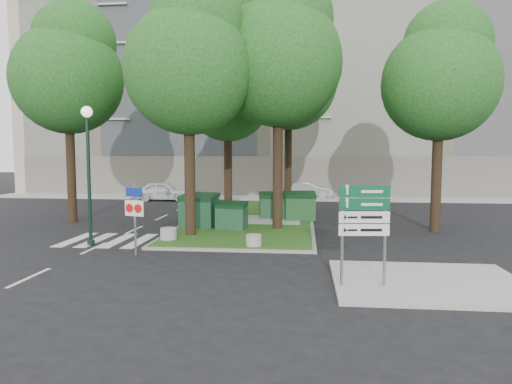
# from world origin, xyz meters

# --- Properties ---
(ground) EXTENTS (120.00, 120.00, 0.00)m
(ground) POSITION_xyz_m (0.00, 0.00, 0.00)
(ground) COLOR black
(ground) RESTS_ON ground
(median_island) EXTENTS (6.00, 16.00, 0.12)m
(median_island) POSITION_xyz_m (0.50, 8.00, 0.06)
(median_island) COLOR #244E16
(median_island) RESTS_ON ground
(median_kerb) EXTENTS (6.30, 16.30, 0.10)m
(median_kerb) POSITION_xyz_m (0.50, 8.00, 0.05)
(median_kerb) COLOR gray
(median_kerb) RESTS_ON ground
(sidewalk_corner) EXTENTS (5.00, 4.00, 0.12)m
(sidewalk_corner) POSITION_xyz_m (6.50, -3.50, 0.06)
(sidewalk_corner) COLOR #999993
(sidewalk_corner) RESTS_ON ground
(building_sidewalk) EXTENTS (42.00, 3.00, 0.12)m
(building_sidewalk) POSITION_xyz_m (0.00, 18.50, 0.06)
(building_sidewalk) COLOR #999993
(building_sidewalk) RESTS_ON ground
(zebra_crossing) EXTENTS (5.00, 3.00, 0.01)m
(zebra_crossing) POSITION_xyz_m (-3.75, 1.50, 0.01)
(zebra_crossing) COLOR silver
(zebra_crossing) RESTS_ON ground
(apartment_building) EXTENTS (41.00, 12.00, 16.00)m
(apartment_building) POSITION_xyz_m (0.00, 26.00, 8.00)
(apartment_building) COLOR tan
(apartment_building) RESTS_ON ground
(tree_median_near_left) EXTENTS (5.20, 5.20, 10.53)m
(tree_median_near_left) POSITION_xyz_m (-1.41, 2.56, 7.32)
(tree_median_near_left) COLOR black
(tree_median_near_left) RESTS_ON ground
(tree_median_near_right) EXTENTS (5.60, 5.60, 11.46)m
(tree_median_near_right) POSITION_xyz_m (2.09, 4.56, 7.99)
(tree_median_near_right) COLOR black
(tree_median_near_right) RESTS_ON ground
(tree_median_mid) EXTENTS (4.80, 4.80, 9.99)m
(tree_median_mid) POSITION_xyz_m (-0.91, 9.06, 6.98)
(tree_median_mid) COLOR black
(tree_median_mid) RESTS_ON ground
(tree_median_far) EXTENTS (5.80, 5.80, 11.93)m
(tree_median_far) POSITION_xyz_m (2.29, 12.06, 8.32)
(tree_median_far) COLOR black
(tree_median_far) RESTS_ON ground
(tree_street_left) EXTENTS (5.40, 5.40, 11.00)m
(tree_street_left) POSITION_xyz_m (-8.41, 6.06, 7.65)
(tree_street_left) COLOR black
(tree_street_left) RESTS_ON ground
(tree_street_right) EXTENTS (5.00, 5.00, 10.06)m
(tree_street_right) POSITION_xyz_m (9.09, 5.06, 6.98)
(tree_street_right) COLOR black
(tree_street_right) RESTS_ON ground
(dumpster_a) EXTENTS (1.84, 1.44, 1.54)m
(dumpster_a) POSITION_xyz_m (-1.62, 4.60, 0.86)
(dumpster_a) COLOR #0E351E
(dumpster_a) RESTS_ON median_island
(dumpster_b) EXTENTS (1.44, 1.10, 1.23)m
(dumpster_b) POSITION_xyz_m (-0.02, 4.06, 0.71)
(dumpster_b) COLOR #113A1F
(dumpster_b) RESTS_ON median_island
(dumpster_c) EXTENTS (1.59, 1.23, 1.34)m
(dumpster_c) POSITION_xyz_m (1.58, 7.74, 0.76)
(dumpster_c) COLOR #10371A
(dumpster_c) RESTS_ON median_island
(dumpster_d) EXTENTS (1.61, 1.17, 1.44)m
(dumpster_d) POSITION_xyz_m (3.00, 7.23, 0.81)
(dumpster_d) COLOR #133E13
(dumpster_d) RESTS_ON median_island
(bollard_left) EXTENTS (0.63, 0.63, 0.45)m
(bollard_left) POSITION_xyz_m (-2.10, 1.38, 0.35)
(bollard_left) COLOR #9D9C98
(bollard_left) RESTS_ON median_island
(bollard_right) EXTENTS (0.57, 0.57, 0.40)m
(bollard_right) POSITION_xyz_m (1.37, 0.50, 0.32)
(bollard_right) COLOR #9A9995
(bollard_right) RESTS_ON median_island
(bollard_mid) EXTENTS (0.51, 0.51, 0.36)m
(bollard_mid) POSITION_xyz_m (0.08, 5.00, 0.30)
(bollard_mid) COLOR #979692
(bollard_mid) RESTS_ON median_island
(litter_bin) EXTENTS (0.35, 0.35, 0.62)m
(litter_bin) POSITION_xyz_m (2.01, 13.38, 0.43)
(litter_bin) COLOR yellow
(litter_bin) RESTS_ON median_island
(street_lamp) EXTENTS (0.42, 0.42, 5.24)m
(street_lamp) POSITION_xyz_m (-4.89, 0.55, 3.29)
(street_lamp) COLOR black
(street_lamp) RESTS_ON ground
(traffic_sign_pole) EXTENTS (0.72, 0.24, 2.47)m
(traffic_sign_pole) POSITION_xyz_m (-2.56, -0.93, 1.58)
(traffic_sign_pole) COLOR slate
(traffic_sign_pole) RESTS_ON ground
(directional_sign) EXTENTS (1.28, 0.20, 2.57)m
(directional_sign) POSITION_xyz_m (4.70, -4.17, 1.83)
(directional_sign) COLOR slate
(directional_sign) RESTS_ON sidewalk_corner
(car_white) EXTENTS (4.11, 1.71, 1.39)m
(car_white) POSITION_xyz_m (-6.99, 16.33, 0.70)
(car_white) COLOR white
(car_white) RESTS_ON ground
(car_silver) EXTENTS (3.82, 1.54, 1.23)m
(car_silver) POSITION_xyz_m (3.50, 19.50, 0.62)
(car_silver) COLOR gray
(car_silver) RESTS_ON ground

